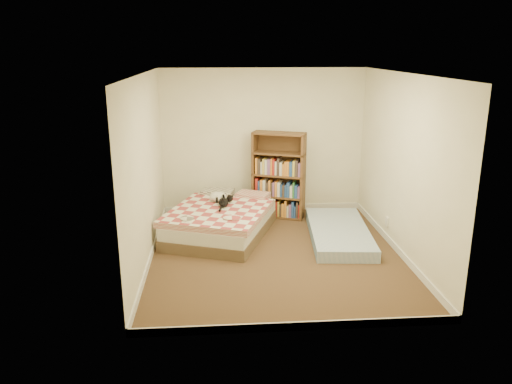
{
  "coord_description": "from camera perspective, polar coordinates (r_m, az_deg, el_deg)",
  "views": [
    {
      "loc": [
        -0.78,
        -6.51,
        2.83
      ],
      "look_at": [
        -0.26,
        0.3,
        0.84
      ],
      "focal_mm": 35.0,
      "sensor_mm": 36.0,
      "label": 1
    }
  ],
  "objects": [
    {
      "name": "bed",
      "position": [
        7.82,
        -4.0,
        -3.21
      ],
      "size": [
        1.88,
        2.22,
        0.5
      ],
      "rotation": [
        0.0,
        0.0,
        -0.35
      ],
      "color": "brown",
      "rests_on": "room"
    },
    {
      "name": "floor_mattress",
      "position": [
        7.79,
        9.44,
        -4.6
      ],
      "size": [
        1.04,
        1.99,
        0.17
      ],
      "primitive_type": "cube",
      "rotation": [
        0.0,
        0.0,
        -0.09
      ],
      "color": "#7298BE",
      "rests_on": "room"
    },
    {
      "name": "white_dog",
      "position": [
        8.0,
        -4.31,
        -0.53
      ],
      "size": [
        0.39,
        0.4,
        0.14
      ],
      "rotation": [
        0.0,
        0.0,
        -0.61
      ],
      "color": "silver",
      "rests_on": "bed"
    },
    {
      "name": "bookshelf",
      "position": [
        8.54,
        2.56,
        0.72
      ],
      "size": [
        0.99,
        0.6,
        1.47
      ],
      "rotation": [
        0.0,
        0.0,
        -0.37
      ],
      "color": "#503A1B",
      "rests_on": "room"
    },
    {
      "name": "black_cat",
      "position": [
        7.79,
        -3.73,
        -1.1
      ],
      "size": [
        0.31,
        0.58,
        0.13
      ],
      "rotation": [
        0.0,
        0.0,
        -0.57
      ],
      "color": "black",
      "rests_on": "bed"
    },
    {
      "name": "room",
      "position": [
        6.76,
        2.37,
        2.26
      ],
      "size": [
        3.51,
        4.01,
        2.51
      ],
      "color": "#4D3221",
      "rests_on": "ground"
    }
  ]
}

